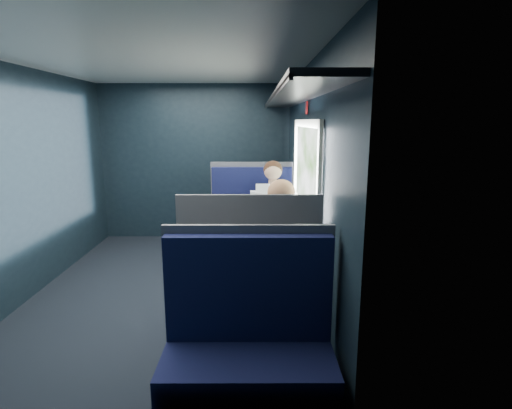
{
  "coord_description": "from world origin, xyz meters",
  "views": [
    {
      "loc": [
        0.89,
        -3.89,
        1.77
      ],
      "look_at": [
        0.9,
        0.0,
        0.95
      ],
      "focal_mm": 28.0,
      "sensor_mm": 36.0,
      "label": 1
    }
  ],
  "objects_px": {
    "woman": "(280,248)",
    "cup": "(294,213)",
    "man": "(273,211)",
    "bottle_small": "(291,210)",
    "table": "(269,232)",
    "seat_bay_near": "(251,232)",
    "laptop": "(290,216)",
    "seat_row_back": "(248,358)",
    "seat_row_front": "(252,215)",
    "seat_bay_far": "(250,291)"
  },
  "relations": [
    {
      "from": "woman",
      "to": "cup",
      "type": "height_order",
      "value": "woman"
    },
    {
      "from": "seat_bay_far",
      "to": "seat_row_front",
      "type": "xyz_separation_m",
      "value": [
        0.0,
        2.67,
        -0.0
      ]
    },
    {
      "from": "bottle_small",
      "to": "table",
      "type": "bearing_deg",
      "value": -131.9
    },
    {
      "from": "seat_row_back",
      "to": "woman",
      "type": "height_order",
      "value": "woman"
    },
    {
      "from": "seat_row_front",
      "to": "seat_row_back",
      "type": "bearing_deg",
      "value": -90.0
    },
    {
      "from": "seat_bay_near",
      "to": "cup",
      "type": "xyz_separation_m",
      "value": [
        0.47,
        -0.54,
        0.37
      ]
    },
    {
      "from": "table",
      "to": "seat_row_back",
      "type": "bearing_deg",
      "value": -95.8
    },
    {
      "from": "seat_row_back",
      "to": "bottle_small",
      "type": "bearing_deg",
      "value": 78.36
    },
    {
      "from": "table",
      "to": "woman",
      "type": "height_order",
      "value": "woman"
    },
    {
      "from": "man",
      "to": "bottle_small",
      "type": "xyz_separation_m",
      "value": [
        0.18,
        -0.43,
        0.11
      ]
    },
    {
      "from": "seat_row_back",
      "to": "cup",
      "type": "bearing_deg",
      "value": 77.82
    },
    {
      "from": "seat_bay_far",
      "to": "seat_row_back",
      "type": "height_order",
      "value": "seat_bay_far"
    },
    {
      "from": "laptop",
      "to": "bottle_small",
      "type": "height_order",
      "value": "laptop"
    },
    {
      "from": "seat_bay_near",
      "to": "laptop",
      "type": "relative_size",
      "value": 3.25
    },
    {
      "from": "bottle_small",
      "to": "cup",
      "type": "xyz_separation_m",
      "value": [
        0.03,
        0.06,
        -0.05
      ]
    },
    {
      "from": "table",
      "to": "bottle_small",
      "type": "height_order",
      "value": "bottle_small"
    },
    {
      "from": "table",
      "to": "seat_bay_near",
      "type": "bearing_deg",
      "value": 102.66
    },
    {
      "from": "seat_bay_far",
      "to": "laptop",
      "type": "xyz_separation_m",
      "value": [
        0.4,
        0.94,
        0.4
      ]
    },
    {
      "from": "seat_bay_far",
      "to": "seat_bay_near",
      "type": "bearing_deg",
      "value": 90.43
    },
    {
      "from": "seat_bay_near",
      "to": "laptop",
      "type": "bearing_deg",
      "value": -63.0
    },
    {
      "from": "woman",
      "to": "cup",
      "type": "xyz_separation_m",
      "value": [
        0.21,
        1.04,
        0.06
      ]
    },
    {
      "from": "seat_row_front",
      "to": "bottle_small",
      "type": "height_order",
      "value": "seat_row_front"
    },
    {
      "from": "laptop",
      "to": "bottle_small",
      "type": "relative_size",
      "value": 1.83
    },
    {
      "from": "seat_row_back",
      "to": "seat_row_front",
      "type": "bearing_deg",
      "value": 90.0
    },
    {
      "from": "seat_bay_far",
      "to": "seat_row_back",
      "type": "distance_m",
      "value": 0.92
    },
    {
      "from": "man",
      "to": "woman",
      "type": "relative_size",
      "value": 1.0
    },
    {
      "from": "cup",
      "to": "seat_bay_near",
      "type": "bearing_deg",
      "value": 131.36
    },
    {
      "from": "table",
      "to": "bottle_small",
      "type": "relative_size",
      "value": 4.73
    },
    {
      "from": "seat_bay_far",
      "to": "woman",
      "type": "xyz_separation_m",
      "value": [
        0.25,
        0.17,
        0.31
      ]
    },
    {
      "from": "seat_bay_near",
      "to": "laptop",
      "type": "xyz_separation_m",
      "value": [
        0.41,
        -0.8,
        0.39
      ]
    },
    {
      "from": "seat_row_front",
      "to": "bottle_small",
      "type": "xyz_separation_m",
      "value": [
        0.43,
        -1.52,
        0.42
      ]
    },
    {
      "from": "seat_bay_near",
      "to": "woman",
      "type": "xyz_separation_m",
      "value": [
        0.26,
        -1.58,
        0.31
      ]
    },
    {
      "from": "seat_row_front",
      "to": "cup",
      "type": "xyz_separation_m",
      "value": [
        0.46,
        -1.46,
        0.38
      ]
    },
    {
      "from": "bottle_small",
      "to": "seat_row_front",
      "type": "bearing_deg",
      "value": 105.61
    },
    {
      "from": "seat_bay_far",
      "to": "table",
      "type": "bearing_deg",
      "value": 78.22
    },
    {
      "from": "seat_row_back",
      "to": "man",
      "type": "bearing_deg",
      "value": 84.28
    },
    {
      "from": "seat_bay_far",
      "to": "woman",
      "type": "distance_m",
      "value": 0.43
    },
    {
      "from": "table",
      "to": "seat_row_front",
      "type": "bearing_deg",
      "value": 95.8
    },
    {
      "from": "seat_row_front",
      "to": "man",
      "type": "height_order",
      "value": "man"
    },
    {
      "from": "bottle_small",
      "to": "cup",
      "type": "height_order",
      "value": "bottle_small"
    },
    {
      "from": "laptop",
      "to": "seat_bay_near",
      "type": "bearing_deg",
      "value": 117.0
    },
    {
      "from": "seat_row_back",
      "to": "man",
      "type": "relative_size",
      "value": 0.88
    },
    {
      "from": "woman",
      "to": "seat_bay_far",
      "type": "bearing_deg",
      "value": -146.18
    },
    {
      "from": "seat_bay_near",
      "to": "cup",
      "type": "height_order",
      "value": "seat_bay_near"
    },
    {
      "from": "seat_row_front",
      "to": "woman",
      "type": "height_order",
      "value": "woman"
    },
    {
      "from": "table",
      "to": "bottle_small",
      "type": "xyz_separation_m",
      "value": [
        0.24,
        0.27,
        0.17
      ]
    },
    {
      "from": "seat_row_back",
      "to": "laptop",
      "type": "relative_size",
      "value": 2.99
    },
    {
      "from": "woman",
      "to": "cup",
      "type": "bearing_deg",
      "value": 78.61
    },
    {
      "from": "woman",
      "to": "bottle_small",
      "type": "relative_size",
      "value": 6.25
    },
    {
      "from": "laptop",
      "to": "woman",
      "type": "bearing_deg",
      "value": -100.61
    }
  ]
}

